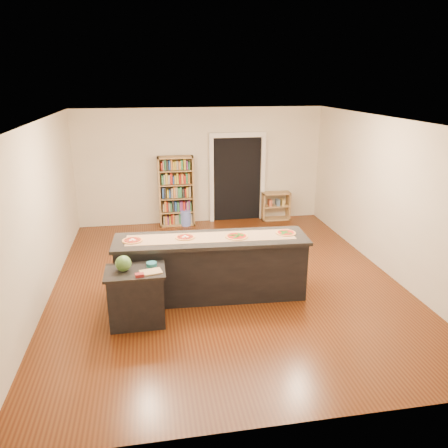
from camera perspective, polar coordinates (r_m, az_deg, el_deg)
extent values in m
cube|color=beige|center=(7.40, 0.26, 2.45)|extent=(6.00, 7.00, 2.80)
cube|color=#54270E|center=(7.90, 0.25, -7.33)|extent=(6.00, 7.00, 0.01)
cube|color=white|center=(7.14, 0.28, 13.29)|extent=(6.00, 7.00, 0.01)
cube|color=black|center=(10.97, 1.71, 5.88)|extent=(1.20, 0.02, 2.10)
cube|color=silver|center=(10.82, -1.64, 5.70)|extent=(0.10, 0.08, 2.10)
cube|color=silver|center=(11.07, 5.07, 5.93)|extent=(0.10, 0.08, 2.10)
cube|color=silver|center=(10.74, 1.81, 11.56)|extent=(1.40, 0.08, 0.12)
cube|color=black|center=(7.19, -1.66, -5.84)|extent=(3.01, 0.75, 0.97)
cube|color=black|center=(6.99, -1.70, -2.02)|extent=(3.10, 0.84, 0.05)
cube|color=black|center=(6.58, -11.33, -9.44)|extent=(0.78, 0.55, 0.81)
cube|color=black|center=(6.39, -11.56, -6.09)|extent=(0.85, 0.62, 0.04)
cube|color=#A98552|center=(10.64, -6.24, 4.26)|extent=(0.85, 0.30, 1.70)
cube|color=#A98552|center=(11.20, 6.75, 2.36)|extent=(0.72, 0.31, 0.72)
cylinder|color=#667FE4|center=(10.76, -5.03, 0.82)|extent=(0.26, 0.26, 0.38)
cube|color=tan|center=(7.00, -1.72, -1.73)|extent=(2.71, 0.62, 0.00)
sphere|color=#144214|center=(6.35, -13.02, -5.05)|extent=(0.23, 0.23, 0.23)
cube|color=tan|center=(6.27, -9.53, -6.20)|extent=(0.33, 0.26, 0.02)
cube|color=maroon|center=(6.17, -10.96, -6.56)|extent=(0.13, 0.10, 0.04)
cylinder|color=#195966|center=(6.46, -9.44, -5.22)|extent=(0.15, 0.15, 0.06)
cylinder|color=#C3844B|center=(6.98, -11.87, -2.11)|extent=(0.34, 0.34, 0.02)
cylinder|color=#A5190C|center=(6.98, -11.88, -2.04)|extent=(0.28, 0.28, 0.00)
cylinder|color=#C3844B|center=(7.00, -5.10, -1.73)|extent=(0.33, 0.33, 0.02)
cylinder|color=#A5190C|center=(7.00, -5.10, -1.66)|extent=(0.27, 0.27, 0.00)
cylinder|color=#C3844B|center=(7.01, 1.67, -1.62)|extent=(0.36, 0.36, 0.02)
cylinder|color=#A5190C|center=(7.01, 1.67, -1.55)|extent=(0.30, 0.30, 0.00)
cylinder|color=#C3844B|center=(7.24, 8.07, -1.15)|extent=(0.32, 0.32, 0.02)
cylinder|color=#A5190C|center=(7.23, 8.07, -1.08)|extent=(0.26, 0.26, 0.00)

